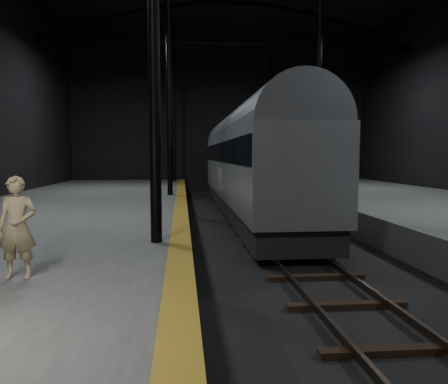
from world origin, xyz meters
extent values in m
plane|color=black|center=(0.00, 0.00, 0.00)|extent=(44.00, 44.00, 0.00)
cube|color=#4B4B49|center=(-7.50, 0.00, 0.50)|extent=(9.00, 43.80, 1.00)
cube|color=#94681B|center=(-3.25, 0.00, 1.00)|extent=(0.50, 43.80, 0.01)
cube|color=#3F3328|center=(-0.72, 0.00, 0.17)|extent=(0.08, 43.00, 0.14)
cube|color=#3F3328|center=(0.72, 0.00, 0.17)|extent=(0.08, 43.00, 0.14)
cube|color=black|center=(0.00, 0.00, 0.06)|extent=(2.40, 42.00, 0.12)
cylinder|color=black|center=(-3.80, -4.00, 6.00)|extent=(0.26, 0.26, 10.00)
cylinder|color=black|center=(-3.80, 8.00, 6.00)|extent=(0.26, 0.26, 10.00)
cylinder|color=black|center=(3.80, 8.00, 6.00)|extent=(0.26, 0.26, 10.00)
cylinder|color=black|center=(-3.80, 20.00, 6.00)|extent=(0.26, 0.26, 10.00)
cylinder|color=black|center=(3.80, 20.00, 6.00)|extent=(0.26, 0.26, 10.00)
cube|color=black|center=(0.00, 14.00, 10.00)|extent=(23.60, 0.15, 0.18)
cube|color=#9EA1A5|center=(0.00, 6.57, 2.46)|extent=(2.80, 19.32, 2.90)
cube|color=black|center=(0.00, 6.57, 0.65)|extent=(2.56, 18.94, 0.82)
cube|color=black|center=(0.00, 6.57, 3.14)|extent=(2.86, 19.03, 0.87)
cylinder|color=slate|center=(0.00, 6.57, 3.91)|extent=(2.75, 19.13, 2.75)
cube|color=black|center=(0.00, -0.20, 0.29)|extent=(1.74, 2.13, 0.34)
cube|color=black|center=(0.00, 13.33, 0.29)|extent=(1.74, 2.13, 0.34)
cube|color=silver|center=(-1.43, 5.60, 1.88)|extent=(0.04, 0.72, 1.01)
cube|color=silver|center=(-1.43, 6.76, 1.88)|extent=(0.04, 0.72, 1.01)
cylinder|color=#AA1523|center=(-1.45, 5.78, 1.64)|extent=(0.03, 0.25, 0.25)
cylinder|color=#AA1523|center=(-1.45, 6.93, 1.64)|extent=(0.03, 0.25, 0.25)
imported|color=tan|center=(-5.87, -6.78, 1.84)|extent=(0.62, 0.41, 1.68)
camera|label=1|loc=(-3.20, -14.08, 3.01)|focal=35.00mm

